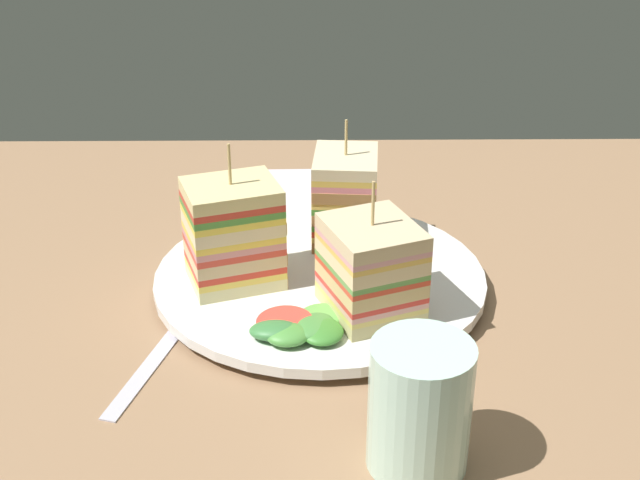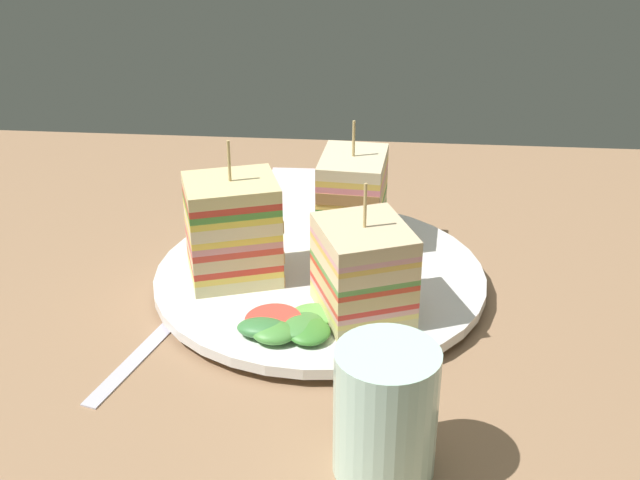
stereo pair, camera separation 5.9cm
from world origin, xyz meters
TOP-DOWN VIEW (x-y plane):
  - ground_plane at (0.00, 0.00)cm, footprint 111.90×70.39cm
  - plate at (0.00, 0.00)cm, footprint 27.08×27.08cm
  - sandwich_wedge_0 at (6.79, 1.23)cm, footprint 8.55×7.69cm
  - sandwich_wedge_1 at (-3.69, 5.82)cm, footprint 8.31×8.85cm
  - sandwich_wedge_2 at (-2.27, -6.51)cm, footprint 5.92×7.50cm
  - salad_garnish at (1.67, 9.18)cm, footprint 6.96×5.89cm
  - spoon at (11.14, 6.85)cm, footprint 5.69×13.99cm
  - napkin at (1.62, -19.39)cm, footprint 11.54×12.36cm
  - drinking_glass at (-5.62, 20.82)cm, footprint 6.14×6.14cm

SIDE VIEW (x-z plane):
  - ground_plane at x=0.00cm, z-range -1.80..0.00cm
  - napkin at x=1.62cm, z-range 0.00..0.50cm
  - spoon at x=11.14cm, z-range -0.10..0.90cm
  - plate at x=0.00cm, z-range 0.16..1.70cm
  - salad_garnish at x=1.67cm, z-range 1.39..2.91cm
  - drinking_glass at x=-5.62cm, z-range -0.62..7.71cm
  - sandwich_wedge_1 at x=-3.69cm, z-range -0.17..10.43cm
  - sandwich_wedge_2 at x=-2.27cm, z-range -0.04..10.83cm
  - sandwich_wedge_0 at x=6.79cm, z-range -0.12..11.60cm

